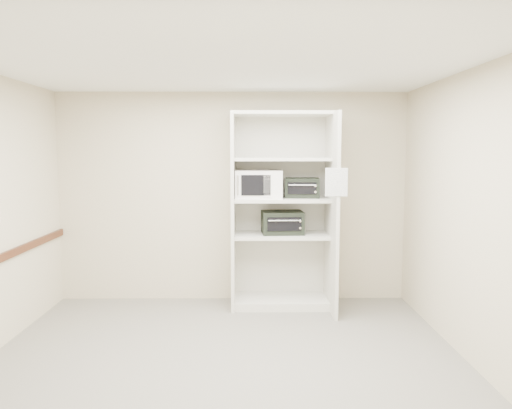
{
  "coord_description": "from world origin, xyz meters",
  "views": [
    {
      "loc": [
        0.23,
        -4.46,
        1.94
      ],
      "look_at": [
        0.3,
        1.26,
        1.33
      ],
      "focal_mm": 35.0,
      "sensor_mm": 36.0,
      "label": 1
    }
  ],
  "objects_px": {
    "toaster_oven_lower": "(282,222)",
    "shelving_unit": "(285,217)",
    "toaster_oven_upper": "(302,188)",
    "microwave": "(259,184)"
  },
  "relations": [
    {
      "from": "shelving_unit",
      "to": "microwave",
      "type": "xyz_separation_m",
      "value": [
        -0.32,
        0.01,
        0.41
      ]
    },
    {
      "from": "microwave",
      "to": "toaster_oven_upper",
      "type": "distance_m",
      "value": 0.54
    },
    {
      "from": "toaster_oven_lower",
      "to": "shelving_unit",
      "type": "bearing_deg",
      "value": -15.3
    },
    {
      "from": "shelving_unit",
      "to": "toaster_oven_upper",
      "type": "distance_m",
      "value": 0.42
    },
    {
      "from": "shelving_unit",
      "to": "toaster_oven_lower",
      "type": "xyz_separation_m",
      "value": [
        -0.03,
        0.01,
        -0.07
      ]
    },
    {
      "from": "microwave",
      "to": "toaster_oven_lower",
      "type": "distance_m",
      "value": 0.56
    },
    {
      "from": "toaster_oven_upper",
      "to": "shelving_unit",
      "type": "bearing_deg",
      "value": -160.86
    },
    {
      "from": "toaster_oven_upper",
      "to": "toaster_oven_lower",
      "type": "bearing_deg",
      "value": -164.1
    },
    {
      "from": "shelving_unit",
      "to": "microwave",
      "type": "bearing_deg",
      "value": 177.35
    },
    {
      "from": "shelving_unit",
      "to": "microwave",
      "type": "distance_m",
      "value": 0.52
    }
  ]
}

